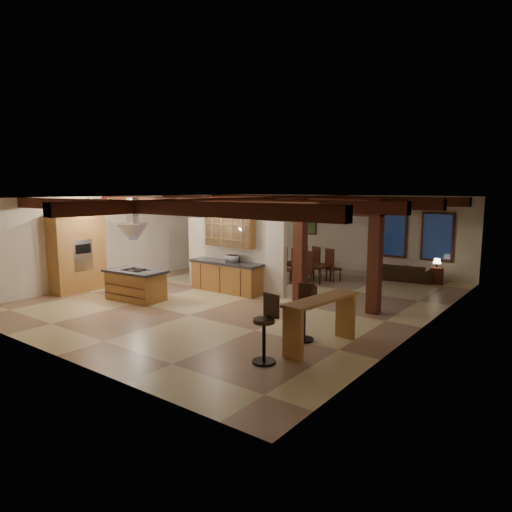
{
  "coord_description": "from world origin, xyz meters",
  "views": [
    {
      "loc": [
        8.02,
        -10.33,
        3.15
      ],
      "look_at": [
        -0.15,
        0.5,
        1.14
      ],
      "focal_mm": 32.0,
      "sensor_mm": 36.0,
      "label": 1
    }
  ],
  "objects_px": {
    "dining_table": "(306,272)",
    "sofa": "(404,273)",
    "bar_counter": "(321,314)",
    "kitchen_island": "(136,285)"
  },
  "relations": [
    {
      "from": "sofa",
      "to": "dining_table",
      "type": "bearing_deg",
      "value": 28.28
    },
    {
      "from": "dining_table",
      "to": "sofa",
      "type": "xyz_separation_m",
      "value": [
        2.74,
        2.03,
        -0.01
      ]
    },
    {
      "from": "dining_table",
      "to": "kitchen_island",
      "type": "bearing_deg",
      "value": -114.11
    },
    {
      "from": "dining_table",
      "to": "bar_counter",
      "type": "relative_size",
      "value": 0.83
    },
    {
      "from": "bar_counter",
      "to": "kitchen_island",
      "type": "bearing_deg",
      "value": 176.95
    },
    {
      "from": "dining_table",
      "to": "bar_counter",
      "type": "xyz_separation_m",
      "value": [
        3.73,
        -5.67,
        0.4
      ]
    },
    {
      "from": "dining_table",
      "to": "sofa",
      "type": "bearing_deg",
      "value": 36.89
    },
    {
      "from": "bar_counter",
      "to": "dining_table",
      "type": "bearing_deg",
      "value": 123.33
    },
    {
      "from": "sofa",
      "to": "bar_counter",
      "type": "bearing_deg",
      "value": 89.08
    },
    {
      "from": "kitchen_island",
      "to": "dining_table",
      "type": "distance_m",
      "value": 5.87
    }
  ]
}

